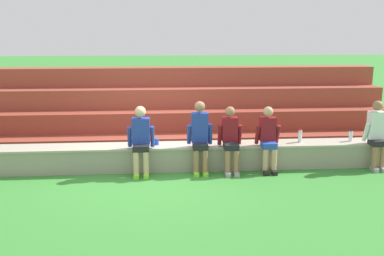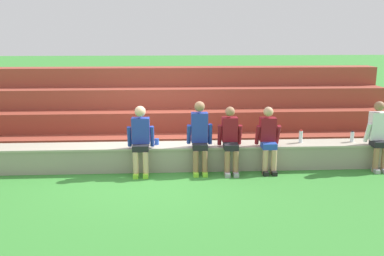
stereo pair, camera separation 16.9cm
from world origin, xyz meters
name	(u,v)px [view 1 (the left image)]	position (x,y,z in m)	size (l,w,h in m)	color
ground_plane	(156,173)	(0.00, 0.00, 0.00)	(80.00, 80.00, 0.00)	#388433
stone_seating_wall	(156,156)	(0.00, 0.28, 0.27)	(9.79, 0.60, 0.51)	gray
brick_bleachers	(156,116)	(0.00, 2.29, 0.70)	(11.32, 2.23, 1.87)	brown
person_left_of_center	(141,138)	(-0.28, -0.03, 0.73)	(0.53, 0.51, 1.36)	#DBAD89
person_center	(200,135)	(0.89, 0.00, 0.77)	(0.51, 0.51, 1.44)	#996B4C
person_right_of_center	(230,138)	(1.50, -0.01, 0.69)	(0.49, 0.59, 1.32)	#996B4C
person_far_right	(268,138)	(2.27, -0.01, 0.70)	(0.49, 0.52, 1.32)	tan
person_rightmost_edge	(377,133)	(4.53, -0.01, 0.75)	(0.49, 0.49, 1.41)	#996B4C
water_bottle_mid_left	(351,136)	(4.12, 0.30, 0.62)	(0.08, 0.08, 0.23)	silver
water_bottle_center_gap	(300,136)	(3.02, 0.29, 0.64)	(0.08, 0.08, 0.27)	silver
plastic_cup_right_end	(157,142)	(0.03, 0.30, 0.57)	(0.09, 0.09, 0.12)	blue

